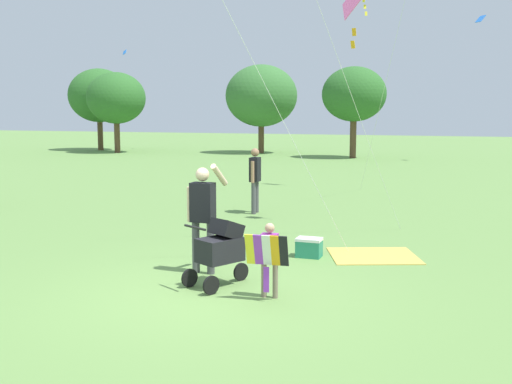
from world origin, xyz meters
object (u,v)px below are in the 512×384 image
person_adult_flyer (203,210)px  stroller (221,246)px  picnic_blanket (373,256)px  cooler_box (309,247)px  child_with_butterfly_kite (269,254)px  kite_adult_black (350,8)px  person_kid_running (255,175)px

person_adult_flyer → stroller: person_adult_flyer is taller
picnic_blanket → cooler_box: bearing=-157.7°
picnic_blanket → cooler_box: cooler_box is taller
person_adult_flyer → picnic_blanket: (2.45, 2.09, -1.04)m
child_with_butterfly_kite → kite_adult_black: kite_adult_black is taller
stroller → child_with_butterfly_kite: bearing=-21.7°
stroller → cooler_box: 2.39m
person_adult_flyer → picnic_blanket: 3.38m
picnic_blanket → child_with_butterfly_kite: bearing=-108.7°
kite_adult_black → picnic_blanket: bearing=-16.0°
kite_adult_black → cooler_box: size_ratio=11.18×
person_adult_flyer → stroller: size_ratio=1.65×
stroller → person_adult_flyer: bearing=134.0°
person_adult_flyer → person_kid_running: 5.90m
person_adult_flyer → kite_adult_black: 4.50m
person_kid_running → cooler_box: 4.92m
child_with_butterfly_kite → stroller: child_with_butterfly_kite is taller
stroller → picnic_blanket: bearing=54.5°
kite_adult_black → person_kid_running: size_ratio=2.97×
child_with_butterfly_kite → picnic_blanket: bearing=71.3°
stroller → cooler_box: (0.80, 2.21, -0.43)m
person_adult_flyer → kite_adult_black: size_ratio=0.36×
stroller → person_kid_running: 6.60m
picnic_blanket → cooler_box: (-1.10, -0.45, 0.17)m
child_with_butterfly_kite → cooler_box: child_with_butterfly_kite is taller
person_adult_flyer → person_kid_running: bearing=101.4°
child_with_butterfly_kite → picnic_blanket: 3.24m
kite_adult_black → cooler_box: kite_adult_black is taller
stroller → person_kid_running: size_ratio=0.65×
stroller → person_kid_running: (-1.71, 6.36, 0.39)m
person_adult_flyer → cooler_box: (1.35, 1.64, -0.87)m
kite_adult_black → person_kid_running: bearing=130.9°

